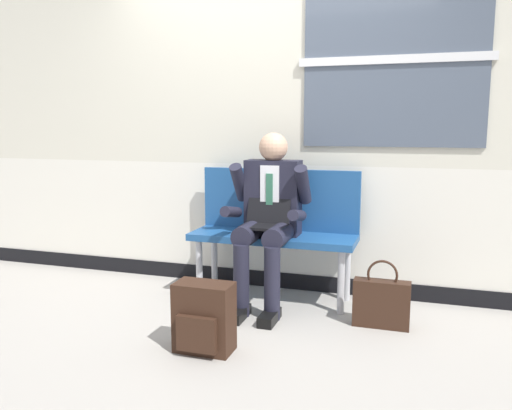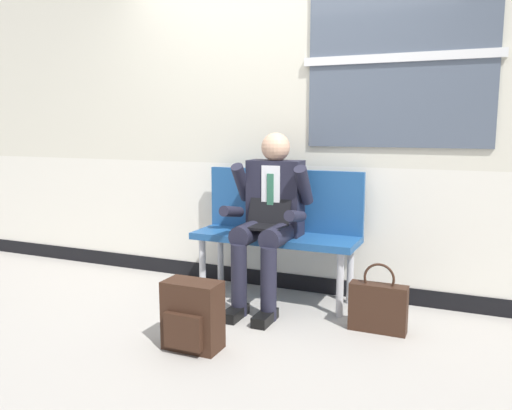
{
  "view_description": "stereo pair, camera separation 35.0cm",
  "coord_description": "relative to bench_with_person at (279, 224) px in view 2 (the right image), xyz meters",
  "views": [
    {
      "loc": [
        1.18,
        -3.23,
        1.31
      ],
      "look_at": [
        0.07,
        0.21,
        0.75
      ],
      "focal_mm": 36.4,
      "sensor_mm": 36.0,
      "label": 1
    },
    {
      "loc": [
        1.51,
        -3.1,
        1.31
      ],
      "look_at": [
        0.07,
        0.21,
        0.75
      ],
      "focal_mm": 36.4,
      "sensor_mm": 36.0,
      "label": 2
    }
  ],
  "objects": [
    {
      "name": "bench_with_person",
      "position": [
        0.0,
        0.0,
        0.0
      ],
      "size": [
        1.23,
        0.42,
        0.98
      ],
      "color": "navy",
      "rests_on": "ground"
    },
    {
      "name": "backpack",
      "position": [
        -0.13,
        -1.08,
        -0.37
      ],
      "size": [
        0.34,
        0.23,
        0.41
      ],
      "color": "#331E14",
      "rests_on": "ground"
    },
    {
      "name": "handbag",
      "position": [
        0.83,
        -0.38,
        -0.41
      ],
      "size": [
        0.36,
        0.11,
        0.45
      ],
      "color": "#331E14",
      "rests_on": "ground"
    },
    {
      "name": "ground_plane",
      "position": [
        -0.14,
        -0.49,
        -0.57
      ],
      "size": [
        18.0,
        18.0,
        0.0
      ],
      "primitive_type": "plane",
      "color": "#9E9991"
    },
    {
      "name": "station_wall",
      "position": [
        -0.12,
        0.27,
        0.95
      ],
      "size": [
        6.49,
        0.16,
        3.07
      ],
      "color": "beige",
      "rests_on": "ground"
    },
    {
      "name": "person_seated",
      "position": [
        -0.0,
        -0.2,
        0.1
      ],
      "size": [
        0.57,
        0.7,
        1.26
      ],
      "color": "#1E1E2D",
      "rests_on": "ground"
    }
  ]
}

